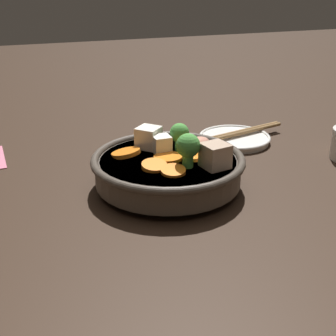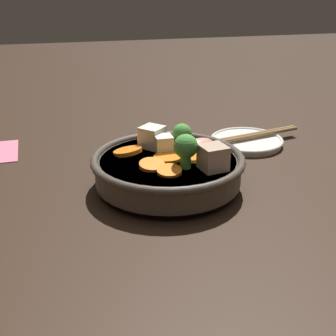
# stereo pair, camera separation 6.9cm
# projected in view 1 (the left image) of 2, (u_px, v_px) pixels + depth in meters

# --- Properties ---
(ground_plane) EXTENTS (3.00, 3.00, 0.00)m
(ground_plane) POSITION_uv_depth(u_px,v_px,m) (168.00, 187.00, 0.70)
(ground_plane) COLOR black
(stirfry_bowl) EXTENTS (0.23, 0.23, 0.09)m
(stirfry_bowl) POSITION_uv_depth(u_px,v_px,m) (169.00, 166.00, 0.69)
(stirfry_bowl) COLOR #51473D
(stirfry_bowl) RESTS_ON ground_plane
(side_saucer) EXTENTS (0.13, 0.13, 0.01)m
(side_saucer) POSITION_uv_depth(u_px,v_px,m) (234.00, 138.00, 0.88)
(side_saucer) COLOR white
(side_saucer) RESTS_ON ground_plane
(chopsticks_pair) EXTENTS (0.07, 0.22, 0.01)m
(chopsticks_pair) POSITION_uv_depth(u_px,v_px,m) (235.00, 134.00, 0.88)
(chopsticks_pair) COLOR olive
(chopsticks_pair) RESTS_ON side_saucer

